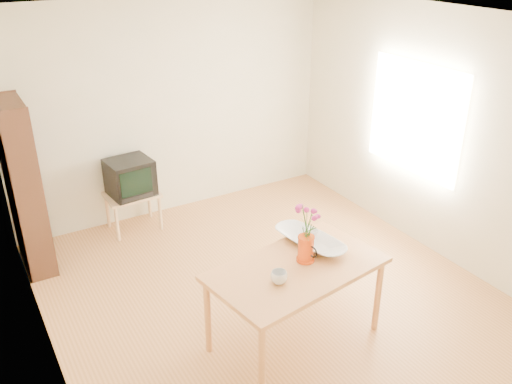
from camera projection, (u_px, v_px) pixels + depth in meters
room at (276, 173)px, 4.75m from camera, size 4.50×4.50×4.50m
table at (296, 275)px, 4.44m from camera, size 1.54×1.03×0.75m
tv_stand at (132, 199)px, 6.34m from camera, size 0.60×0.45×0.46m
bookshelf at (25, 193)px, 5.44m from camera, size 0.28×0.70×1.80m
pitcher at (306, 249)px, 4.44m from camera, size 0.15×0.23×0.23m
flowers at (307, 217)px, 4.31m from camera, size 0.26×0.26×0.37m
mug at (279, 277)px, 4.18m from camera, size 0.18×0.18×0.10m
bowl at (311, 222)px, 4.62m from camera, size 0.55×0.55×0.44m
teacup_a at (307, 228)px, 4.63m from camera, size 0.09×0.09×0.06m
teacup_b at (314, 224)px, 4.68m from camera, size 0.08×0.08×0.07m
television at (129, 176)px, 6.22m from camera, size 0.52×0.49×0.42m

